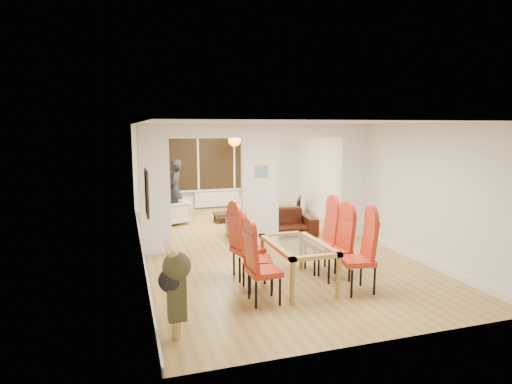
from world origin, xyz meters
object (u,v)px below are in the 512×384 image
dining_chair_lc (248,244)px  dining_chair_ra (357,255)px  dining_chair_lb (258,256)px  bottle (229,208)px  bowl (231,211)px  television (297,206)px  coffee_table (233,217)px  dining_chair_la (264,266)px  armchair (173,212)px  dining_chair_rb (334,246)px  dining_chair_rc (321,239)px  person (175,191)px  sofa (271,223)px  dining_table (297,264)px

dining_chair_lc → dining_chair_ra: size_ratio=0.99×
dining_chair_lb → bottle: (0.74, 4.86, -0.18)m
dining_chair_ra → bowl: size_ratio=4.94×
bottle → bowl: size_ratio=1.11×
television → coffee_table: size_ratio=0.85×
dining_chair_ra → television: (1.41, 5.75, -0.33)m
dining_chair_la → armchair: (-0.67, 5.51, -0.23)m
dining_chair_la → bottle: size_ratio=4.13×
dining_chair_rb → dining_chair_rc: size_ratio=0.96×
dining_chair_rc → television: 4.98m
television → bottle: television is taller
dining_chair_lc → person: size_ratio=0.69×
person → coffee_table: person is taller
dining_chair_rb → coffee_table: dining_chair_rb is taller
dining_chair_ra → coffee_table: (-0.58, 5.44, -0.47)m
armchair → person: (0.09, 0.29, 0.52)m
dining_chair_lb → person: size_ratio=0.65×
dining_chair_lb → dining_chair_rc: dining_chair_rc is taller
sofa → person: 2.98m
person → bottle: bearing=87.2°
dining_chair_rb → dining_chair_rc: dining_chair_rc is taller
dining_chair_ra → person: size_ratio=0.70×
dining_chair_rc → dining_chair_lb: bearing=-158.7°
armchair → person: 0.60m
dining_table → dining_chair_lc: dining_chair_lc is taller
dining_table → sofa: bearing=78.2°
dining_table → armchair: size_ratio=2.16×
dining_chair_lb → person: person is taller
dining_chair_rb → person: person is taller
dining_table → television: size_ratio=1.69×
dining_chair_rc → sofa: bearing=91.1°
dining_table → dining_chair_la: (-0.73, -0.51, 0.20)m
sofa → person: size_ratio=1.25×
dining_chair_lb → person: bearing=109.6°
dining_chair_rc → coffee_table: size_ratio=1.15×
armchair → coffee_table: 1.60m
dining_chair_rc → bowl: (-0.48, 4.50, -0.32)m
dining_chair_la → dining_chair_rc: 1.68m
bottle → dining_table: bearing=-90.8°
dining_chair_la → person: person is taller
sofa → coffee_table: (-0.47, 1.77, -0.19)m
armchair → bowl: size_ratio=2.88×
dining_chair_lb → television: (2.83, 5.19, -0.29)m
dining_table → dining_chair_rc: dining_chair_rc is taller
dining_chair_la → dining_chair_lb: bearing=80.8°
armchair → dining_table: bearing=-6.0°
person → bowl: (1.47, -0.32, -0.57)m
dining_chair_ra → television: 5.93m
dining_chair_ra → television: dining_chair_ra is taller
dining_chair_rb → coffee_table: bearing=90.1°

